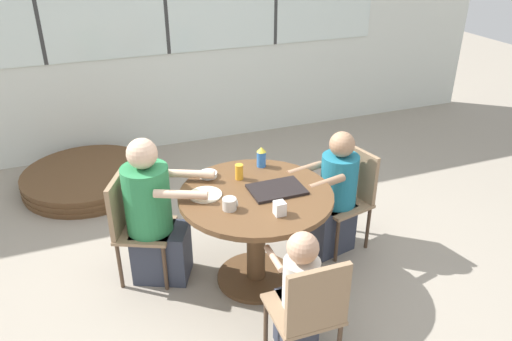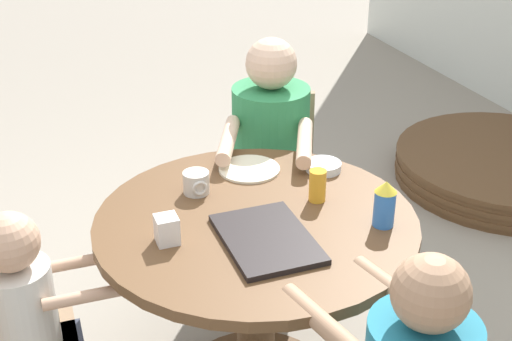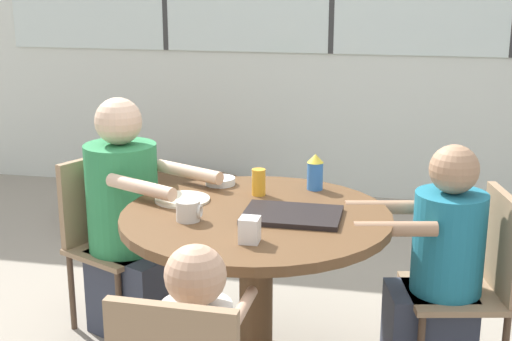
# 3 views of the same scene
# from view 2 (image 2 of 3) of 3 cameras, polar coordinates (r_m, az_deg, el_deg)

# --- Properties ---
(dining_table) EXTENTS (1.10, 1.10, 0.76)m
(dining_table) POSITION_cam_2_polar(r_m,az_deg,el_deg) (2.53, 0.00, -7.71)
(dining_table) COLOR brown
(dining_table) RESTS_ON ground_plane
(chair_for_man_blue_shirt) EXTENTS (0.53, 0.53, 0.84)m
(chair_for_man_blue_shirt) POSITION_cam_2_polar(r_m,az_deg,el_deg) (3.36, 1.28, 0.32)
(chair_for_man_blue_shirt) COLOR #937556
(chair_for_man_blue_shirt) RESTS_ON ground_plane
(person_man_blue_shirt) EXTENTS (0.69, 0.56, 1.16)m
(person_man_blue_shirt) POSITION_cam_2_polar(r_m,az_deg,el_deg) (3.20, 1.10, -0.69)
(person_man_blue_shirt) COLOR #333847
(person_man_blue_shirt) RESTS_ON ground_plane
(food_tray_dark) EXTENTS (0.39, 0.27, 0.02)m
(food_tray_dark) POSITION_cam_2_polar(r_m,az_deg,el_deg) (2.29, 0.88, -5.49)
(food_tray_dark) COLOR black
(food_tray_dark) RESTS_ON dining_table
(coffee_mug) EXTENTS (0.10, 0.10, 0.08)m
(coffee_mug) POSITION_cam_2_polar(r_m,az_deg,el_deg) (2.56, -4.79, -0.98)
(coffee_mug) COLOR beige
(coffee_mug) RESTS_ON dining_table
(sippy_cup) EXTENTS (0.07, 0.07, 0.16)m
(sippy_cup) POSITION_cam_2_polar(r_m,az_deg,el_deg) (2.37, 10.26, -2.58)
(sippy_cup) COLOR blue
(sippy_cup) RESTS_ON dining_table
(juice_glass) EXTENTS (0.06, 0.06, 0.12)m
(juice_glass) POSITION_cam_2_polar(r_m,az_deg,el_deg) (2.51, 4.94, -1.21)
(juice_glass) COLOR gold
(juice_glass) RESTS_ON dining_table
(milk_carton_small) EXTENTS (0.07, 0.07, 0.09)m
(milk_carton_small) POSITION_cam_2_polar(r_m,az_deg,el_deg) (2.28, -7.14, -4.72)
(milk_carton_small) COLOR silver
(milk_carton_small) RESTS_ON dining_table
(bowl_white_shallow) EXTENTS (0.14, 0.14, 0.03)m
(bowl_white_shallow) POSITION_cam_2_polar(r_m,az_deg,el_deg) (2.74, 5.41, 0.33)
(bowl_white_shallow) COLOR silver
(bowl_white_shallow) RESTS_ON dining_table
(plate_tortillas) EXTENTS (0.24, 0.24, 0.01)m
(plate_tortillas) POSITION_cam_2_polar(r_m,az_deg,el_deg) (2.73, -0.54, 0.12)
(plate_tortillas) COLOR beige
(plate_tortillas) RESTS_ON dining_table
(folded_table_stack) EXTENTS (1.31, 1.31, 0.18)m
(folded_table_stack) POSITION_cam_2_polar(r_m,az_deg,el_deg) (4.50, 19.39, 0.22)
(folded_table_stack) COLOR brown
(folded_table_stack) RESTS_ON ground_plane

